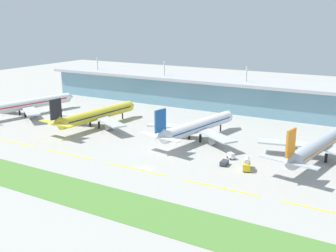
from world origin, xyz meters
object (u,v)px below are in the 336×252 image
object	(u,v)px
airliner_center	(197,127)
fuel_truck	(247,164)
pushback_tug	(224,163)
baggage_cart	(231,156)
airliner_nearest	(24,105)
airliner_far_middle	(320,144)
airliner_near_middle	(96,115)

from	to	relation	value
airliner_center	fuel_truck	xyz separation A→B (m)	(33.00, -24.79, -4.18)
pushback_tug	baggage_cart	bearing A→B (deg)	93.90
pushback_tug	airliner_center	bearing A→B (deg)	134.39
baggage_cart	airliner_center	bearing A→B (deg)	145.18
airliner_nearest	fuel_truck	size ratio (longest dim) A/B	8.80
airliner_center	fuel_truck	world-z (taller)	airliner_center
airliner_far_middle	pushback_tug	distance (m)	39.68
airliner_nearest	baggage_cart	xyz separation A→B (m)	(131.06, -9.67, -5.19)
airliner_center	pushback_tug	bearing A→B (deg)	-45.61
airliner_center	baggage_cart	xyz separation A→B (m)	(23.45, -16.31, -5.18)
airliner_nearest	baggage_cart	world-z (taller)	airliner_nearest
airliner_center	airliner_far_middle	distance (m)	54.32
airliner_center	fuel_truck	size ratio (longest dim) A/B	7.83
baggage_cart	airliner_near_middle	bearing A→B (deg)	171.93
pushback_tug	fuel_truck	bearing A→B (deg)	-1.67
airliner_nearest	airliner_near_middle	distance (m)	52.26
airliner_nearest	pushback_tug	size ratio (longest dim) A/B	14.71
airliner_nearest	airliner_far_middle	xyz separation A→B (m)	(161.92, 7.15, 0.00)
airliner_far_middle	baggage_cart	size ratio (longest dim) A/B	17.35
airliner_center	baggage_cart	world-z (taller)	airliner_center
airliner_near_middle	airliner_far_middle	size ratio (longest dim) A/B	0.89
airliner_nearest	fuel_truck	xyz separation A→B (m)	(140.61, -18.16, -4.19)
airliner_far_middle	airliner_near_middle	bearing A→B (deg)	-177.06
airliner_nearest	airliner_far_middle	world-z (taller)	same
airliner_near_middle	airliner_center	world-z (taller)	same
airliner_near_middle	pushback_tug	bearing A→B (deg)	-13.74
airliner_nearest	airliner_center	world-z (taller)	same
airliner_far_middle	airliner_center	bearing A→B (deg)	-179.46
airliner_nearest	pushback_tug	distance (m)	132.93
baggage_cart	pushback_tug	bearing A→B (deg)	-86.10
airliner_near_middle	baggage_cart	world-z (taller)	airliner_near_middle
airliner_nearest	pushback_tug	xyz separation A→B (m)	(131.62, -17.89, -5.35)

